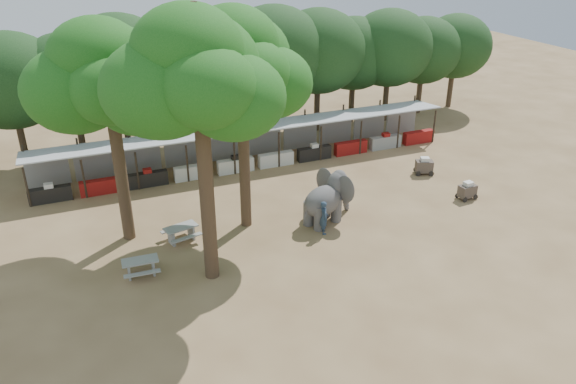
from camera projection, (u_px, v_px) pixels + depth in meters
name	position (u px, v px, depth m)	size (l,w,h in m)	color
ground	(349.00, 270.00, 26.15)	(100.00, 100.00, 0.00)	brown
vendor_stalls	(251.00, 147.00, 37.17)	(28.00, 2.99, 2.80)	#A5A7AD
yard_tree_left	(104.00, 79.00, 25.44)	(7.10, 6.90, 11.02)	#332316
yard_tree_center	(194.00, 76.00, 21.87)	(7.10, 6.90, 12.04)	#332316
yard_tree_back	(237.00, 65.00, 26.52)	(7.10, 6.90, 11.36)	#332316
backdrop_trees	(225.00, 65.00, 39.58)	(46.46, 5.95, 8.33)	#332316
elephant	(328.00, 198.00, 29.98)	(3.59, 2.80, 2.68)	#454243
handler	(324.00, 217.00, 28.89)	(0.66, 0.44, 1.83)	#26384C
picnic_table_near	(141.00, 265.00, 25.55)	(1.70, 1.54, 0.81)	gray
picnic_table_far	(181.00, 232.00, 28.31)	(1.96, 1.84, 0.83)	gray
cart_front	(467.00, 190.00, 32.68)	(1.17, 0.82, 1.08)	#3C3129
cart_back	(424.00, 166.00, 35.90)	(1.37, 1.14, 1.14)	#3C3129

